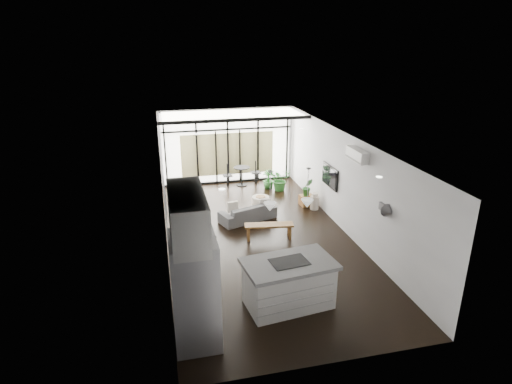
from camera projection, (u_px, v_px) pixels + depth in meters
name	position (u px, v px, depth m)	size (l,w,h in m)	color
floor	(258.00, 238.00, 11.91)	(5.00, 10.00, 0.00)	black
ceiling	(259.00, 139.00, 10.94)	(5.00, 10.00, 0.00)	white
wall_left	(163.00, 198.00, 10.89)	(0.02, 10.00, 2.80)	silver
wall_right	(345.00, 184.00, 11.96)	(0.02, 10.00, 2.80)	silver
wall_back	(227.00, 146.00, 15.99)	(5.00, 0.02, 2.80)	silver
wall_front	(331.00, 294.00, 6.86)	(5.00, 0.02, 2.80)	silver
glazing	(228.00, 147.00, 15.88)	(5.00, 0.20, 2.80)	black
skylight	(231.00, 114.00, 14.60)	(4.70, 1.90, 0.06)	white
neighbour_building	(228.00, 154.00, 16.05)	(3.50, 0.02, 1.60)	beige
island	(289.00, 284.00, 8.79)	(1.84, 1.09, 1.01)	silver
cooktop	(289.00, 262.00, 8.61)	(0.75, 0.50, 0.01)	black
fridge	(195.00, 291.00, 7.58)	(0.81, 1.01, 2.08)	#9C9CA1
appliance_column	(189.00, 269.00, 8.20)	(0.57, 0.60, 2.20)	silver
upper_cabinets	(187.00, 216.00, 7.44)	(0.62, 1.75, 0.86)	silver
pendant_left	(270.00, 207.00, 8.70)	(0.26, 0.26, 0.18)	white
pendant_right	(307.00, 204.00, 8.87)	(0.26, 0.26, 0.18)	white
sofa	(248.00, 210.00, 12.93)	(1.74, 0.51, 0.68)	#545456
console_bench	(269.00, 231.00, 11.79)	(1.34, 0.34, 0.43)	brown
pouf	(261.00, 203.00, 13.74)	(0.55, 0.55, 0.44)	beige
crate	(307.00, 200.00, 14.13)	(0.44, 0.44, 0.33)	brown
plant_tall	(280.00, 182.00, 15.44)	(0.73, 0.82, 0.64)	#266125
plant_med	(268.00, 183.00, 15.64)	(0.40, 0.71, 0.40)	#266125
plant_crate	(307.00, 192.00, 14.03)	(0.33, 0.60, 0.27)	#266125
milk_can	(315.00, 201.00, 13.77)	(0.28, 0.28, 0.55)	beige
bistro_set	(242.00, 175.00, 15.90)	(1.67, 0.67, 0.80)	black
tv	(330.00, 176.00, 12.90)	(0.05, 1.10, 0.65)	black
ac_unit	(357.00, 155.00, 10.84)	(0.22, 0.90, 0.30)	white
framed_art	(165.00, 200.00, 10.39)	(0.04, 0.70, 0.90)	black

